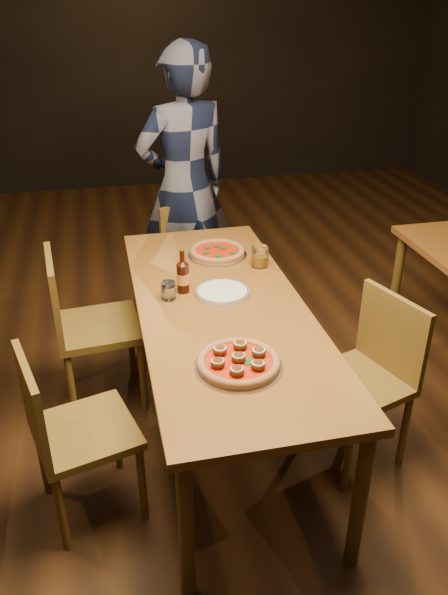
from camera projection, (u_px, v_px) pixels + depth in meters
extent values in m
plane|color=black|center=(222.00, 426.00, 3.15)|extent=(9.00, 9.00, 0.00)
plane|color=black|center=(133.00, 51.00, 6.32)|extent=(7.00, 0.00, 7.00)
cube|color=brown|center=(222.00, 309.00, 2.81)|extent=(0.80, 2.00, 0.04)
cylinder|color=brown|center=(186.00, 532.00, 2.11)|extent=(0.06, 0.06, 0.71)
cylinder|color=brown|center=(139.00, 296.00, 3.73)|extent=(0.06, 0.06, 0.71)
cylinder|color=brown|center=(360.00, 500.00, 2.24)|extent=(0.06, 0.06, 0.71)
cylinder|color=brown|center=(241.00, 285.00, 3.86)|extent=(0.06, 0.06, 0.71)
cylinder|color=brown|center=(396.00, 284.00, 3.89)|extent=(0.06, 0.06, 0.71)
cylinder|color=#B7B7BF|center=(238.00, 366.00, 2.35)|extent=(0.36, 0.36, 0.01)
cylinder|color=#A47F44|center=(239.00, 364.00, 2.34)|extent=(0.33, 0.33, 0.02)
torus|color=#A47F44|center=(239.00, 362.00, 2.33)|extent=(0.34, 0.34, 0.03)
cylinder|color=#A91709|center=(239.00, 361.00, 2.33)|extent=(0.27, 0.27, 0.00)
cylinder|color=#B7B7BF|center=(217.00, 255.00, 3.33)|extent=(0.34, 0.34, 0.01)
cylinder|color=#A47F44|center=(217.00, 252.00, 3.32)|extent=(0.31, 0.31, 0.02)
torus|color=#A47F44|center=(217.00, 251.00, 3.32)|extent=(0.32, 0.32, 0.04)
cylinder|color=#A91709|center=(217.00, 251.00, 3.31)|extent=(0.24, 0.24, 0.00)
cylinder|color=white|center=(222.00, 292.00, 2.89)|extent=(0.27, 0.27, 0.03)
cylinder|color=black|center=(183.00, 278.00, 2.89)|extent=(0.06, 0.06, 0.15)
cylinder|color=black|center=(182.00, 258.00, 2.84)|extent=(0.02, 0.02, 0.08)
cylinder|color=orange|center=(183.00, 278.00, 2.89)|extent=(0.06, 0.06, 0.06)
cylinder|color=white|center=(168.00, 291.00, 2.84)|extent=(0.07, 0.07, 0.09)
cylinder|color=#A56B12|center=(260.00, 257.00, 3.17)|extent=(0.09, 0.09, 0.11)
imported|color=black|center=(184.00, 186.00, 3.92)|extent=(0.77, 0.61, 1.84)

